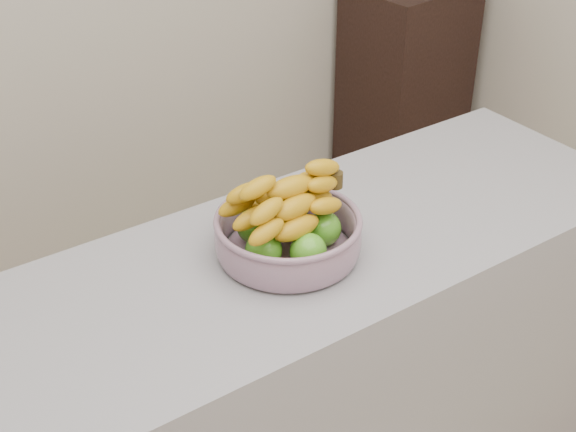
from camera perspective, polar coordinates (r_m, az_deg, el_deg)
name	(u,v)px	position (r m, az deg, el deg)	size (l,w,h in m)	color
counter	(271,406)	(2.09, -1.22, -13.33)	(2.00, 0.60, 0.90)	#A2A2AA
cabinet	(405,83)	(3.84, 8.30, 9.35)	(0.51, 0.41, 0.92)	black
fruit_bowl	(288,230)	(1.78, -0.01, -1.04)	(0.33, 0.33, 0.20)	#929FB0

